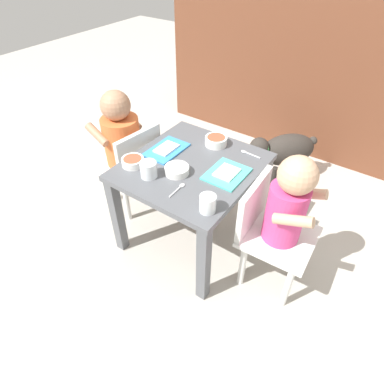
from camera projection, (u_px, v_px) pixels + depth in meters
name	position (u px, v px, depth m)	size (l,w,h in m)	color
ground_plane	(192.00, 234.00, 1.71)	(7.00, 7.00, 0.00)	#B2ADA3
kitchen_cabinet_back	(301.00, 67.00, 2.16)	(1.79, 0.38, 1.02)	brown
dining_table	(192.00, 179.00, 1.47)	(0.54, 0.58, 0.45)	#515459
seated_child_left	(123.00, 140.00, 1.64)	(0.31, 0.31, 0.66)	silver
seated_child_right	(283.00, 210.00, 1.25)	(0.29, 0.29, 0.66)	silver
dog	(284.00, 150.00, 1.95)	(0.36, 0.38, 0.31)	#332D28
food_tray_left	(167.00, 149.00, 1.50)	(0.13, 0.20, 0.02)	#388CD8
food_tray_right	(227.00, 173.00, 1.36)	(0.15, 0.18, 0.02)	#4CC6BC
water_cup_left	(149.00, 170.00, 1.34)	(0.07, 0.07, 0.07)	white
water_cup_right	(208.00, 204.00, 1.18)	(0.06, 0.06, 0.07)	white
cereal_bowl_left_side	(217.00, 141.00, 1.52)	(0.10, 0.10, 0.04)	white
veggie_bowl_far	(177.00, 170.00, 1.36)	(0.10, 0.10, 0.03)	white
veggie_bowl_near	(133.00, 161.00, 1.40)	(0.10, 0.10, 0.03)	white
spoon_by_left_tray	(178.00, 189.00, 1.29)	(0.02, 0.10, 0.01)	silver
spoon_by_right_tray	(248.00, 153.00, 1.48)	(0.10, 0.02, 0.01)	silver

